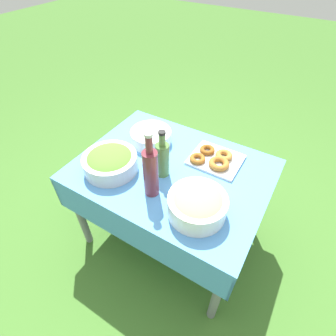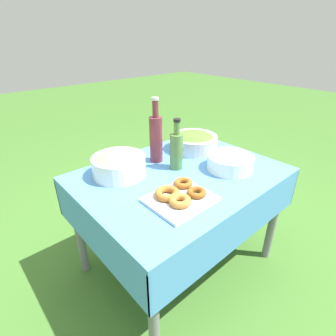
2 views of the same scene
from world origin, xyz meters
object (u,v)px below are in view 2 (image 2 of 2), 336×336
object	(u,v)px
donut_platter	(180,196)
plate_stack	(230,162)
olive_oil_bottle	(177,150)
wine_bottle	(156,137)
pasta_bowl	(119,164)
salad_bowl	(194,141)

from	to	relation	value
donut_platter	plate_stack	distance (m)	0.43
donut_platter	plate_stack	size ratio (longest dim) A/B	1.13
olive_oil_bottle	wine_bottle	size ratio (longest dim) A/B	0.76
pasta_bowl	olive_oil_bottle	world-z (taller)	olive_oil_bottle
salad_bowl	wine_bottle	xyz separation A→B (m)	(0.30, -0.03, 0.09)
olive_oil_bottle	donut_platter	bearing A→B (deg)	49.59
pasta_bowl	wine_bottle	world-z (taller)	wine_bottle
pasta_bowl	donut_platter	xyz separation A→B (m)	(-0.08, 0.40, -0.05)
pasta_bowl	donut_platter	world-z (taller)	pasta_bowl
donut_platter	olive_oil_bottle	distance (m)	0.34
pasta_bowl	olive_oil_bottle	distance (m)	0.33
salad_bowl	olive_oil_bottle	bearing A→B (deg)	24.04
pasta_bowl	salad_bowl	bearing A→B (deg)	177.41
donut_platter	olive_oil_bottle	bearing A→B (deg)	-130.41
salad_bowl	donut_platter	world-z (taller)	salad_bowl
salad_bowl	pasta_bowl	world-z (taller)	pasta_bowl
plate_stack	donut_platter	bearing A→B (deg)	4.87
wine_bottle	olive_oil_bottle	bearing A→B (deg)	99.89
plate_stack	wine_bottle	xyz separation A→B (m)	(0.25, -0.36, 0.11)
olive_oil_bottle	plate_stack	bearing A→B (deg)	136.12
plate_stack	olive_oil_bottle	world-z (taller)	olive_oil_bottle
plate_stack	wine_bottle	bearing A→B (deg)	-55.68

